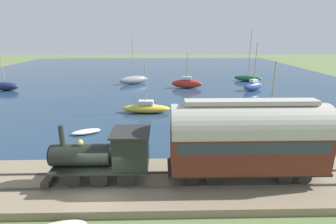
{
  "coord_description": "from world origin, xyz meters",
  "views": [
    {
      "loc": [
        -12.93,
        -3.37,
        8.8
      ],
      "look_at": [
        8.35,
        -3.89,
        2.37
      ],
      "focal_mm": 28.0,
      "sensor_mm": 36.0,
      "label": 1
    }
  ],
  "objects": [
    {
      "name": "sailboat_navy",
      "position": [
        28.63,
        21.39,
        0.72
      ],
      "size": [
        2.0,
        4.18,
        8.05
      ],
      "rotation": [
        0.0,
        0.0,
        -0.12
      ],
      "color": "#192347",
      "rests_on": "harbor_water"
    },
    {
      "name": "sailboat_red",
      "position": [
        29.88,
        -7.53,
        0.79
      ],
      "size": [
        1.93,
        5.16,
        5.79
      ],
      "rotation": [
        0.0,
        0.0,
        -0.16
      ],
      "color": "#B72D23",
      "rests_on": "harbor_water"
    },
    {
      "name": "sailboat_black",
      "position": [
        11.36,
        -13.99,
        0.59
      ],
      "size": [
        2.58,
        4.0,
        6.33
      ],
      "rotation": [
        0.0,
        0.0,
        0.3
      ],
      "color": "black",
      "rests_on": "harbor_water"
    },
    {
      "name": "harbor_water",
      "position": [
        43.83,
        0.0,
        0.0
      ],
      "size": [
        80.0,
        80.0,
        0.01
      ],
      "color": "navy",
      "rests_on": "ground"
    },
    {
      "name": "sailboat_blue",
      "position": [
        27.76,
        -17.96,
        0.75
      ],
      "size": [
        3.35,
        4.26,
        7.46
      ],
      "rotation": [
        0.0,
        0.0,
        0.56
      ],
      "color": "#335199",
      "rests_on": "harbor_water"
    },
    {
      "name": "passenger_coach",
      "position": [
        0.73,
        -8.24,
        3.16
      ],
      "size": [
        2.57,
        9.09,
        4.76
      ],
      "color": "black",
      "rests_on": "rail_embankment"
    },
    {
      "name": "steam_locomotive",
      "position": [
        0.73,
        -0.31,
        2.24
      ],
      "size": [
        2.21,
        6.02,
        3.37
      ],
      "color": "black",
      "rests_on": "rail_embankment"
    },
    {
      "name": "sailboat_yellow",
      "position": [
        15.96,
        -1.56,
        0.57
      ],
      "size": [
        1.79,
        5.57,
        5.64
      ],
      "rotation": [
        0.0,
        0.0,
        -0.05
      ],
      "color": "gold",
      "rests_on": "harbor_water"
    },
    {
      "name": "rail_embankment",
      "position": [
        0.73,
        0.0,
        0.23
      ],
      "size": [
        5.6,
        56.0,
        0.57
      ],
      "color": "#84755B",
      "rests_on": "ground"
    },
    {
      "name": "rowboat_mid_harbor",
      "position": [
        9.52,
        3.54,
        0.19
      ],
      "size": [
        1.96,
        2.77,
        0.37
      ],
      "rotation": [
        0.0,
        0.0,
        0.4
      ],
      "color": "silver",
      "rests_on": "harbor_water"
    },
    {
      "name": "rowboat_far_out",
      "position": [
        8.52,
        -7.08,
        0.23
      ],
      "size": [
        1.99,
        1.93,
        0.45
      ],
      "rotation": [
        0.0,
        0.0,
        0.84
      ],
      "color": "silver",
      "rests_on": "harbor_water"
    },
    {
      "name": "rowboat_near_shore",
      "position": [
        5.77,
        -0.92,
        0.16
      ],
      "size": [
        2.21,
        2.83,
        0.31
      ],
      "rotation": [
        0.0,
        0.0,
        0.54
      ],
      "color": "#B7B2A3",
      "rests_on": "harbor_water"
    },
    {
      "name": "sailboat_gray",
      "position": [
        33.78,
        1.64,
        0.76
      ],
      "size": [
        3.91,
        5.44,
        8.42
      ],
      "rotation": [
        0.0,
        0.0,
        0.51
      ],
      "color": "gray",
      "rests_on": "harbor_water"
    },
    {
      "name": "ground_plane",
      "position": [
        0.0,
        0.0,
        0.0
      ],
      "size": [
        200.0,
        200.0,
        0.0
      ],
      "primitive_type": "plane",
      "color": "#607542"
    },
    {
      "name": "sailboat_green",
      "position": [
        36.05,
        -19.71,
        0.64
      ],
      "size": [
        3.22,
        5.14,
        9.28
      ],
      "rotation": [
        0.0,
        0.0,
        -0.41
      ],
      "color": "#236B42",
      "rests_on": "harbor_water"
    }
  ]
}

